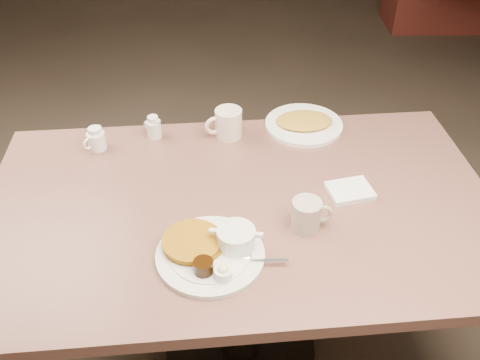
{
  "coord_description": "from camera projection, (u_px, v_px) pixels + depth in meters",
  "views": [
    {
      "loc": [
        -0.11,
        -1.15,
        1.76
      ],
      "look_at": [
        0.0,
        0.02,
        0.82
      ],
      "focal_mm": 39.15,
      "sensor_mm": 36.0,
      "label": 1
    }
  ],
  "objects": [
    {
      "name": "creamer_right",
      "position": [
        154.0,
        127.0,
        1.78
      ],
      "size": [
        0.07,
        0.06,
        0.08
      ],
      "color": "white",
      "rests_on": "diner_table"
    },
    {
      "name": "coffee_mug_far",
      "position": [
        228.0,
        123.0,
        1.78
      ],
      "size": [
        0.14,
        0.11,
        0.1
      ],
      "color": "white",
      "rests_on": "diner_table"
    },
    {
      "name": "hash_plate",
      "position": [
        304.0,
        123.0,
        1.84
      ],
      "size": [
        0.28,
        0.28,
        0.04
      ],
      "color": "white",
      "rests_on": "diner_table"
    },
    {
      "name": "coffee_mug_near",
      "position": [
        307.0,
        215.0,
        1.42
      ],
      "size": [
        0.12,
        0.08,
        0.09
      ],
      "color": "#B9AC9D",
      "rests_on": "diner_table"
    },
    {
      "name": "napkin",
      "position": [
        350.0,
        191.0,
        1.56
      ],
      "size": [
        0.14,
        0.12,
        0.02
      ],
      "color": "white",
      "rests_on": "diner_table"
    },
    {
      "name": "main_plate",
      "position": [
        213.0,
        249.0,
        1.35
      ],
      "size": [
        0.37,
        0.34,
        0.07
      ],
      "color": "white",
      "rests_on": "diner_table"
    },
    {
      "name": "creamer_left",
      "position": [
        96.0,
        139.0,
        1.72
      ],
      "size": [
        0.08,
        0.08,
        0.08
      ],
      "color": "white",
      "rests_on": "diner_table"
    },
    {
      "name": "diner_table",
      "position": [
        241.0,
        244.0,
        1.64
      ],
      "size": [
        1.5,
        0.9,
        0.75
      ],
      "color": "#84564C",
      "rests_on": "ground"
    }
  ]
}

